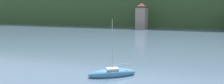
# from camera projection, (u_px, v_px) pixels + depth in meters

# --- Properties ---
(wooded_hillside) EXTENTS (352.00, 70.41, 39.43)m
(wooded_hillside) POSITION_uv_depth(u_px,v_px,m) (156.00, 10.00, 119.52)
(wooded_hillside) COLOR #38562D
(wooded_hillside) RESTS_ON ground_plane
(shore_building_west) EXTENTS (3.59, 4.69, 8.90)m
(shore_building_west) POSITION_uv_depth(u_px,v_px,m) (142.00, 16.00, 75.97)
(shore_building_west) COLOR gray
(shore_building_west) RESTS_ON ground_plane
(sailboat_mid_2) EXTENTS (4.02, 3.67, 5.09)m
(sailboat_mid_2) POSITION_uv_depth(u_px,v_px,m) (112.00, 73.00, 18.46)
(sailboat_mid_2) COLOR teal
(sailboat_mid_2) RESTS_ON ground_plane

